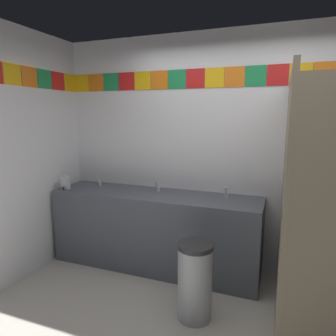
# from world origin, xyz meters

# --- Properties ---
(wall_back) EXTENTS (4.28, 0.09, 2.64)m
(wall_back) POSITION_xyz_m (0.00, 1.46, 1.32)
(wall_back) COLOR silver
(wall_back) RESTS_ON ground_plane
(vanity_counter) EXTENTS (2.37, 0.61, 0.87)m
(vanity_counter) POSITION_xyz_m (-0.91, 1.12, 0.45)
(vanity_counter) COLOR #4C515B
(vanity_counter) RESTS_ON ground_plane
(faucet_left) EXTENTS (0.04, 0.10, 0.14)m
(faucet_left) POSITION_xyz_m (-1.69, 1.21, 0.92)
(faucet_left) COLOR silver
(faucet_left) RESTS_ON vanity_counter
(faucet_center) EXTENTS (0.04, 0.10, 0.14)m
(faucet_center) POSITION_xyz_m (-0.91, 1.21, 0.92)
(faucet_center) COLOR silver
(faucet_center) RESTS_ON vanity_counter
(faucet_right) EXTENTS (0.04, 0.10, 0.14)m
(faucet_right) POSITION_xyz_m (-0.12, 1.21, 0.92)
(faucet_right) COLOR silver
(faucet_right) RESTS_ON vanity_counter
(soap_dispenser) EXTENTS (0.09, 0.09, 0.16)m
(soap_dispenser) POSITION_xyz_m (-1.98, 0.94, 0.95)
(soap_dispenser) COLOR #B7BABF
(soap_dispenser) RESTS_ON vanity_counter
(stall_divider) EXTENTS (0.92, 1.52, 2.06)m
(stall_divider) POSITION_xyz_m (0.61, 0.40, 1.03)
(stall_divider) COLOR #726651
(stall_divider) RESTS_ON ground_plane
(toilet) EXTENTS (0.39, 0.49, 0.74)m
(toilet) POSITION_xyz_m (0.91, 0.95, 0.30)
(toilet) COLOR white
(toilet) RESTS_ON ground_plane
(trash_bin) EXTENTS (0.30, 0.30, 0.68)m
(trash_bin) POSITION_xyz_m (-0.22, 0.39, 0.34)
(trash_bin) COLOR #999EA3
(trash_bin) RESTS_ON ground_plane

